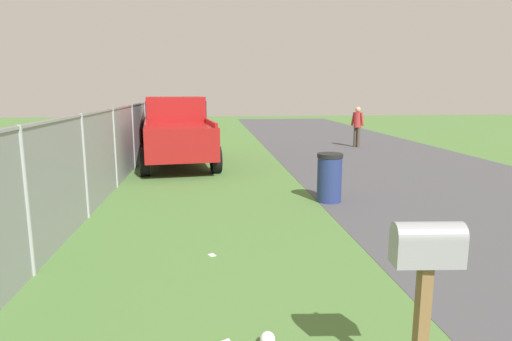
{
  "coord_description": "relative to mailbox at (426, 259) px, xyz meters",
  "views": [
    {
      "loc": [
        1.27,
        0.86,
        2.3
      ],
      "look_at": [
        6.77,
        0.28,
        1.27
      ],
      "focal_mm": 30.48,
      "sensor_mm": 36.0,
      "label": 1
    }
  ],
  "objects": [
    {
      "name": "mailbox",
      "position": [
        0.0,
        0.0,
        0.0
      ],
      "size": [
        0.24,
        0.51,
        1.38
      ],
      "rotation": [
        0.0,
        0.0,
        -0.08
      ],
      "color": "brown",
      "rests_on": "ground"
    },
    {
      "name": "fence_section",
      "position": [
        5.12,
        3.79,
        -0.08
      ],
      "size": [
        15.22,
        0.07,
        1.89
      ],
      "color": "#9EA3A8",
      "rests_on": "ground"
    },
    {
      "name": "litter_wrapper_near_hydrant",
      "position": [
        3.03,
        1.54,
        -1.1
      ],
      "size": [
        0.14,
        0.13,
        0.01
      ],
      "primitive_type": "cube",
      "rotation": [
        0.0,
        0.0,
        3.57
      ],
      "color": "silver",
      "rests_on": "ground"
    },
    {
      "name": "trash_bin",
      "position": [
        5.8,
        -0.91,
        -0.59
      ],
      "size": [
        0.53,
        0.53,
        1.02
      ],
      "color": "navy",
      "rests_on": "ground"
    },
    {
      "name": "litter_bag_midfield_a",
      "position": [
        0.75,
        1.05,
        -1.03
      ],
      "size": [
        0.14,
        0.14,
        0.14
      ],
      "primitive_type": "sphere",
      "color": "silver",
      "rests_on": "ground"
    },
    {
      "name": "pickup_truck",
      "position": [
        10.89,
        2.59,
        0.0
      ],
      "size": [
        5.09,
        2.7,
        2.09
      ],
      "rotation": [
        0.0,
        0.0,
        0.13
      ],
      "color": "maroon",
      "rests_on": "ground"
    },
    {
      "name": "pedestrian",
      "position": [
        14.27,
        -4.4,
        -0.16
      ],
      "size": [
        0.38,
        0.44,
        1.63
      ],
      "rotation": [
        0.0,
        0.0,
        5.47
      ],
      "color": "#4C4238",
      "rests_on": "ground"
    }
  ]
}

